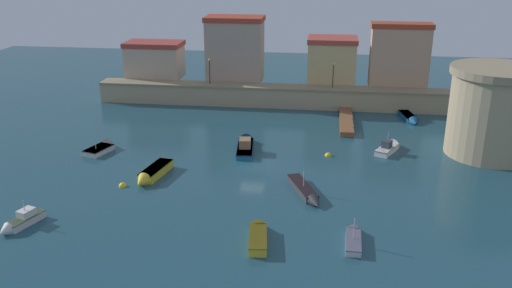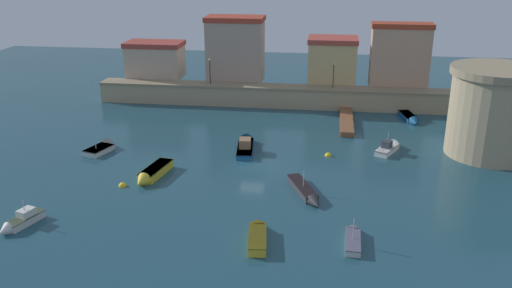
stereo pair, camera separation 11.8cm
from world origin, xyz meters
TOP-DOWN VIEW (x-y plane):
  - ground_plane at (0.00, 0.00)m, footprint 128.78×128.78m
  - quay_wall at (0.00, 22.94)m, footprint 51.03×3.24m
  - old_town_backdrop at (-0.53, 26.74)m, footprint 44.45×5.72m
  - fortress_tower at (25.40, 6.96)m, footprint 10.14×10.14m
  - pier_dock at (10.08, 15.97)m, footprint 1.68×10.99m
  - quay_lamp_0 at (-9.37, 22.94)m, footprint 0.32×0.32m
  - quay_lamp_1 at (8.17, 22.94)m, footprint 0.32×0.32m
  - moored_boat_0 at (-9.44, -4.41)m, footprint 2.59×6.31m
  - moored_boat_1 at (2.57, -14.88)m, footprint 1.93×5.30m
  - moored_boat_2 at (5.93, -6.40)m, footprint 3.73×6.72m
  - moored_boat_3 at (14.66, 6.58)m, footprint 3.44×5.06m
  - moored_boat_4 at (18.45, 18.33)m, footprint 2.36×5.66m
  - moored_boat_5 at (9.99, -14.12)m, footprint 1.28×4.70m
  - moored_boat_6 at (-1.51, 5.28)m, footprint 2.45×7.33m
  - moored_boat_7 at (-17.07, -15.50)m, footprint 2.49×4.46m
  - moored_boat_8 at (-17.26, 2.41)m, footprint 3.02×4.59m
  - mooring_buoy_0 at (7.88, 4.02)m, footprint 0.73×0.73m
  - mooring_buoy_1 at (-11.61, -6.72)m, footprint 0.74×0.74m

SIDE VIEW (x-z plane):
  - ground_plane at x=0.00m, z-range 0.00..0.00m
  - mooring_buoy_0 at x=7.88m, z-range -0.37..0.37m
  - mooring_buoy_1 at x=-11.61m, z-range -0.37..0.37m
  - moored_boat_5 at x=9.99m, z-range -0.95..1.55m
  - moored_boat_4 at x=18.45m, z-range -0.36..0.99m
  - moored_boat_8 at x=-17.26m, z-range -0.93..1.56m
  - pier_dock at x=10.08m, z-range -0.03..0.67m
  - moored_boat_2 at x=5.93m, z-range -0.85..1.55m
  - moored_boat_1 at x=2.57m, z-range -0.24..1.04m
  - moored_boat_6 at x=-1.51m, z-range -0.61..1.46m
  - moored_boat_3 at x=14.66m, z-range -0.92..1.78m
  - moored_boat_7 at x=-17.07m, z-range -0.75..1.61m
  - moored_boat_0 at x=-9.44m, z-range -0.29..1.18m
  - quay_wall at x=0.00m, z-range 0.01..2.98m
  - fortress_tower at x=25.40m, z-range 0.06..9.79m
  - quay_lamp_1 at x=8.17m, z-range 3.54..7.09m
  - quay_lamp_0 at x=-9.37m, z-range 3.55..7.21m
  - old_town_backdrop at x=-0.53m, z-range 1.98..11.35m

